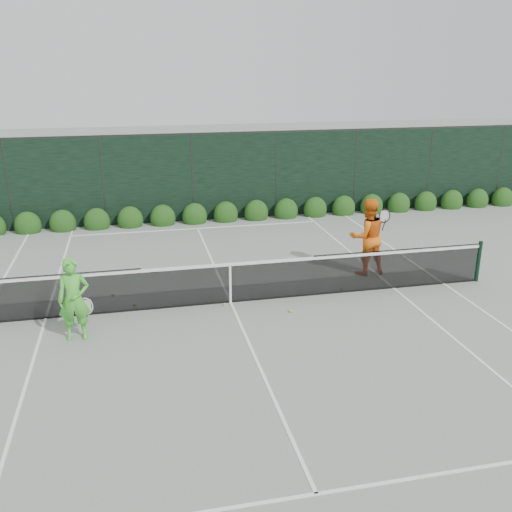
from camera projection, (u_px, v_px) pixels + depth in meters
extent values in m
plane|color=gray|center=(231.00, 302.00, 13.32)|extent=(80.00, 80.00, 0.00)
cylinder|color=black|center=(478.00, 261.00, 14.46)|extent=(0.10, 0.10, 1.07)
cube|color=black|center=(39.00, 298.00, 12.30)|extent=(4.40, 0.01, 1.02)
cube|color=black|center=(230.00, 283.00, 13.17)|extent=(4.00, 0.01, 0.96)
cube|color=black|center=(398.00, 269.00, 14.02)|extent=(4.40, 0.01, 1.02)
cube|color=white|center=(230.00, 265.00, 13.02)|extent=(12.80, 0.03, 0.07)
cube|color=black|center=(231.00, 302.00, 13.32)|extent=(12.80, 0.02, 0.04)
cube|color=white|center=(230.00, 284.00, 13.18)|extent=(0.05, 0.03, 0.91)
imported|color=green|center=(74.00, 299.00, 11.33)|extent=(0.64, 0.44, 1.71)
torus|color=beige|center=(86.00, 306.00, 11.53)|extent=(0.30, 0.07, 0.30)
cylinder|color=black|center=(87.00, 317.00, 11.61)|extent=(0.10, 0.03, 0.30)
imported|color=orange|center=(367.00, 237.00, 14.86)|extent=(1.01, 0.80, 2.02)
torus|color=black|center=(385.00, 216.00, 14.56)|extent=(0.30, 0.05, 0.30)
cylinder|color=black|center=(384.00, 225.00, 14.64)|extent=(0.10, 0.03, 0.30)
cube|color=white|center=(443.00, 284.00, 14.44)|extent=(0.06, 23.77, 0.01)
cube|color=white|center=(46.00, 318.00, 12.48)|extent=(0.06, 23.77, 0.01)
cube|color=white|center=(393.00, 288.00, 14.16)|extent=(0.06, 23.77, 0.01)
cube|color=white|center=(182.00, 194.00, 24.31)|extent=(11.03, 0.06, 0.01)
cube|color=white|center=(198.00, 228.00, 19.24)|extent=(8.23, 0.06, 0.01)
cube|color=white|center=(316.00, 494.00, 7.41)|extent=(8.23, 0.06, 0.01)
cube|color=white|center=(231.00, 302.00, 13.32)|extent=(0.06, 12.80, 0.01)
cube|color=black|center=(192.00, 178.00, 19.77)|extent=(32.00, 0.06, 3.00)
cube|color=#262826|center=(191.00, 134.00, 19.28)|extent=(32.00, 0.06, 0.06)
cylinder|color=#262826|center=(8.00, 186.00, 18.55)|extent=(0.08, 0.08, 3.00)
cylinder|color=#262826|center=(103.00, 182.00, 19.16)|extent=(0.08, 0.08, 3.00)
cylinder|color=#262826|center=(192.00, 178.00, 19.77)|extent=(0.08, 0.08, 3.00)
cylinder|color=#262826|center=(276.00, 175.00, 20.39)|extent=(0.08, 0.08, 3.00)
cylinder|color=#262826|center=(355.00, 172.00, 21.00)|extent=(0.08, 0.08, 3.00)
cylinder|color=#262826|center=(429.00, 169.00, 21.61)|extent=(0.08, 0.08, 3.00)
cylinder|color=#262826|center=(499.00, 166.00, 22.23)|extent=(0.08, 0.08, 3.00)
ellipsoid|color=#143A0F|center=(28.00, 226.00, 18.73)|extent=(0.86, 0.65, 0.94)
ellipsoid|color=#143A0F|center=(63.00, 224.00, 18.96)|extent=(0.86, 0.65, 0.94)
ellipsoid|color=#143A0F|center=(97.00, 222.00, 19.18)|extent=(0.86, 0.65, 0.94)
ellipsoid|color=#143A0F|center=(130.00, 220.00, 19.41)|extent=(0.86, 0.65, 0.94)
ellipsoid|color=#143A0F|center=(163.00, 218.00, 19.63)|extent=(0.86, 0.65, 0.94)
ellipsoid|color=#143A0F|center=(195.00, 216.00, 19.86)|extent=(0.86, 0.65, 0.94)
ellipsoid|color=#143A0F|center=(226.00, 215.00, 20.08)|extent=(0.86, 0.65, 0.94)
ellipsoid|color=#143A0F|center=(256.00, 213.00, 20.31)|extent=(0.86, 0.65, 0.94)
ellipsoid|color=#143A0F|center=(286.00, 211.00, 20.53)|extent=(0.86, 0.65, 0.94)
ellipsoid|color=#143A0F|center=(315.00, 210.00, 20.76)|extent=(0.86, 0.65, 0.94)
ellipsoid|color=#143A0F|center=(344.00, 208.00, 20.98)|extent=(0.86, 0.65, 0.94)
ellipsoid|color=#143A0F|center=(371.00, 206.00, 21.21)|extent=(0.86, 0.65, 0.94)
ellipsoid|color=#143A0F|center=(399.00, 205.00, 21.43)|extent=(0.86, 0.65, 0.94)
ellipsoid|color=#143A0F|center=(425.00, 203.00, 21.66)|extent=(0.86, 0.65, 0.94)
ellipsoid|color=#143A0F|center=(452.00, 202.00, 21.88)|extent=(0.86, 0.65, 0.94)
ellipsoid|color=#143A0F|center=(477.00, 201.00, 22.11)|extent=(0.86, 0.65, 0.94)
ellipsoid|color=#143A0F|center=(502.00, 199.00, 22.33)|extent=(0.86, 0.65, 0.94)
sphere|color=#B5DA30|center=(291.00, 311.00, 12.79)|extent=(0.07, 0.07, 0.07)
sphere|color=#B5DA30|center=(135.00, 305.00, 13.12)|extent=(0.07, 0.07, 0.07)
sphere|color=#B5DA30|center=(341.00, 289.00, 14.02)|extent=(0.07, 0.07, 0.07)
sphere|color=#B5DA30|center=(225.00, 304.00, 13.14)|extent=(0.07, 0.07, 0.07)
sphere|color=#B5DA30|center=(113.00, 294.00, 13.69)|extent=(0.07, 0.07, 0.07)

